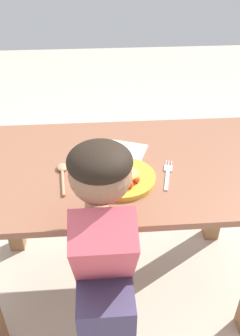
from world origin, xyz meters
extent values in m
plane|color=beige|center=(0.00, 0.00, 0.00)|extent=(8.00, 8.00, 0.00)
cube|color=brown|center=(0.00, 0.00, 0.71)|extent=(1.24, 0.71, 0.03)
cube|color=brown|center=(-0.55, 0.29, 0.35)|extent=(0.08, 0.08, 0.70)
cube|color=brown|center=(0.55, 0.29, 0.35)|extent=(0.08, 0.08, 0.70)
cylinder|color=gold|center=(0.00, -0.11, 0.74)|extent=(0.25, 0.25, 0.02)
ellipsoid|color=#E9E34C|center=(0.02, -0.13, 0.77)|extent=(0.10, 0.08, 0.04)
ellipsoid|color=red|center=(0.02, -0.18, 0.76)|extent=(0.03, 0.04, 0.03)
ellipsoid|color=red|center=(0.05, -0.15, 0.76)|extent=(0.03, 0.04, 0.02)
cube|color=silver|center=(0.17, -0.13, 0.73)|extent=(0.04, 0.12, 0.01)
cube|color=silver|center=(0.19, -0.05, 0.73)|extent=(0.04, 0.04, 0.01)
cylinder|color=silver|center=(0.20, -0.02, 0.73)|extent=(0.01, 0.03, 0.00)
cylinder|color=silver|center=(0.19, -0.02, 0.73)|extent=(0.01, 0.03, 0.00)
cylinder|color=silver|center=(0.18, -0.01, 0.73)|extent=(0.01, 0.03, 0.00)
cylinder|color=tan|center=(-0.21, -0.12, 0.73)|extent=(0.02, 0.15, 0.01)
ellipsoid|color=tan|center=(-0.22, -0.02, 0.73)|extent=(0.04, 0.06, 0.02)
cube|color=#CC4C59|center=(-0.08, -0.41, 0.70)|extent=(0.19, 0.26, 0.35)
sphere|color=#9E7051|center=(-0.08, -0.34, 0.93)|extent=(0.18, 0.18, 0.18)
ellipsoid|color=black|center=(-0.08, -0.34, 0.97)|extent=(0.19, 0.19, 0.10)
cylinder|color=#9E7051|center=(-0.08, -0.22, 0.75)|extent=(0.05, 0.25, 0.05)
cube|color=white|center=(0.03, 0.09, 0.73)|extent=(0.20, 0.19, 0.00)
camera|label=1|loc=(-0.09, -1.17, 1.52)|focal=38.44mm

